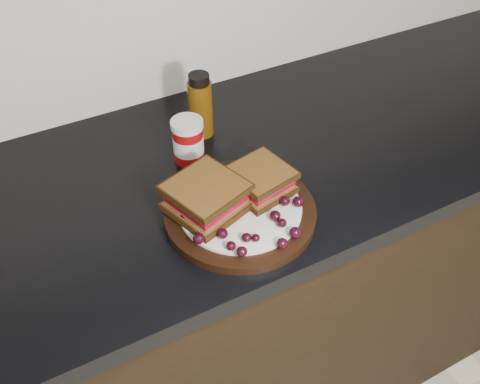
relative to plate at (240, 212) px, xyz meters
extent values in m
cube|color=black|center=(-0.21, 0.14, -0.48)|extent=(3.96, 0.58, 0.86)
cube|color=black|center=(-0.21, 0.14, -0.03)|extent=(3.98, 0.60, 0.04)
cylinder|color=black|center=(0.00, 0.00, 0.00)|extent=(0.28, 0.28, 0.02)
ellipsoid|color=black|center=(-0.10, -0.04, 0.02)|extent=(0.02, 0.02, 0.02)
ellipsoid|color=black|center=(-0.06, -0.05, 0.02)|extent=(0.02, 0.02, 0.02)
ellipsoid|color=black|center=(-0.06, -0.08, 0.02)|extent=(0.02, 0.02, 0.02)
ellipsoid|color=black|center=(-0.05, -0.10, 0.02)|extent=(0.02, 0.02, 0.02)
ellipsoid|color=black|center=(-0.03, -0.08, 0.02)|extent=(0.02, 0.02, 0.02)
ellipsoid|color=black|center=(-0.02, -0.09, 0.02)|extent=(0.01, 0.01, 0.01)
ellipsoid|color=black|center=(0.02, -0.12, 0.02)|extent=(0.02, 0.02, 0.02)
ellipsoid|color=black|center=(0.05, -0.11, 0.03)|extent=(0.02, 0.02, 0.02)
ellipsoid|color=black|center=(0.04, -0.08, 0.02)|extent=(0.02, 0.02, 0.02)
ellipsoid|color=black|center=(0.04, -0.06, 0.02)|extent=(0.02, 0.02, 0.02)
ellipsoid|color=black|center=(0.09, -0.05, 0.02)|extent=(0.02, 0.02, 0.02)
ellipsoid|color=black|center=(0.07, -0.03, 0.02)|extent=(0.02, 0.02, 0.02)
ellipsoid|color=black|center=(0.08, -0.01, 0.02)|extent=(0.02, 0.02, 0.01)
ellipsoid|color=black|center=(0.09, 0.01, 0.02)|extent=(0.02, 0.02, 0.02)
ellipsoid|color=black|center=(0.06, 0.04, 0.02)|extent=(0.02, 0.02, 0.02)
ellipsoid|color=black|center=(0.04, 0.04, 0.02)|extent=(0.02, 0.02, 0.02)
ellipsoid|color=black|center=(-0.05, 0.04, 0.02)|extent=(0.02, 0.02, 0.02)
ellipsoid|color=black|center=(-0.06, 0.02, 0.02)|extent=(0.02, 0.02, 0.02)
ellipsoid|color=black|center=(-0.09, 0.01, 0.02)|extent=(0.02, 0.02, 0.02)
ellipsoid|color=black|center=(-0.08, 0.00, 0.02)|extent=(0.02, 0.02, 0.02)
ellipsoid|color=black|center=(-0.05, -0.02, 0.02)|extent=(0.02, 0.02, 0.02)
ellipsoid|color=black|center=(-0.05, 0.02, 0.02)|extent=(0.02, 0.02, 0.01)
ellipsoid|color=black|center=(-0.06, 0.01, 0.02)|extent=(0.02, 0.02, 0.01)
ellipsoid|color=black|center=(-0.10, 0.01, 0.02)|extent=(0.02, 0.02, 0.02)
cylinder|color=maroon|center=(-0.01, 0.20, 0.04)|extent=(0.08, 0.08, 0.10)
cylinder|color=#513108|center=(0.05, 0.27, 0.06)|extent=(0.05, 0.05, 0.14)
camera|label=1|loc=(-0.33, -0.61, 0.69)|focal=40.00mm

